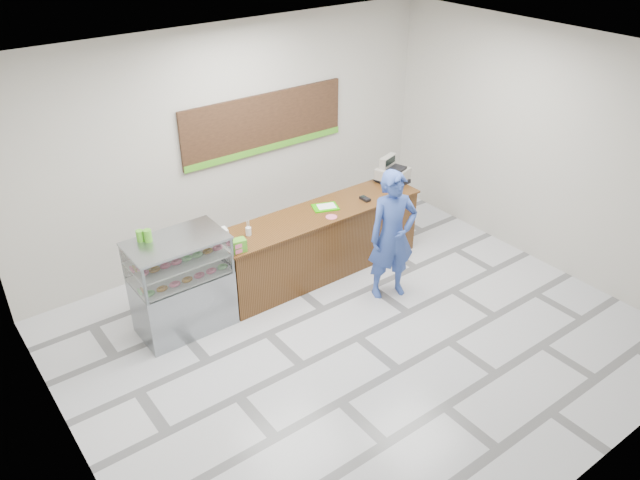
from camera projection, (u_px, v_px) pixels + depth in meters
floor at (358, 338)px, 8.10m from camera, size 7.00×7.00×0.00m
back_wall at (233, 143)px, 9.29m from camera, size 7.00×0.00×7.00m
ceiling at (368, 68)px, 6.33m from camera, size 7.00×7.00×0.00m
sales_counter at (320, 242)px, 9.19m from camera, size 3.26×0.76×1.03m
display_case at (181, 284)px, 7.97m from camera, size 1.22×0.72×1.33m
menu_board at (265, 124)px, 9.45m from camera, size 2.80×0.06×0.90m
cash_register at (392, 173)px, 9.73m from camera, size 0.52×0.54×0.39m
card_terminal at (365, 199)px, 9.24m from camera, size 0.09×0.17×0.04m
serving_tray at (325, 207)px, 9.03m from camera, size 0.43×0.37×0.02m
napkin_box at (222, 234)px, 8.25m from camera, size 0.17×0.17×0.13m
straw_cup at (248, 231)px, 8.32m from camera, size 0.08×0.08×0.11m
promo_box at (238, 246)px, 7.94m from camera, size 0.21×0.16×0.17m
donut_decal at (331, 217)px, 8.78m from camera, size 0.16×0.16×0.00m
green_cup_left at (140, 236)px, 7.58m from camera, size 0.09×0.09×0.14m
green_cup_right at (148, 236)px, 7.57m from camera, size 0.10×0.10×0.16m
customer at (392, 235)px, 8.51m from camera, size 0.80×0.65×1.89m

